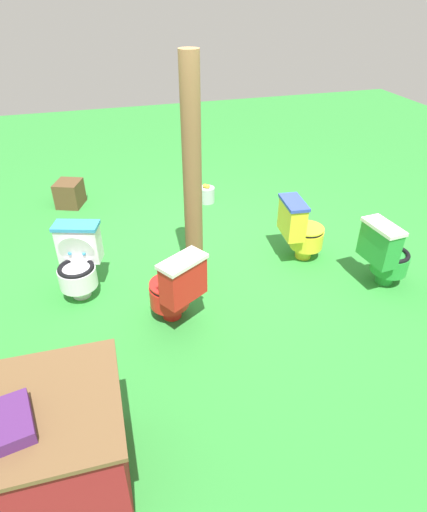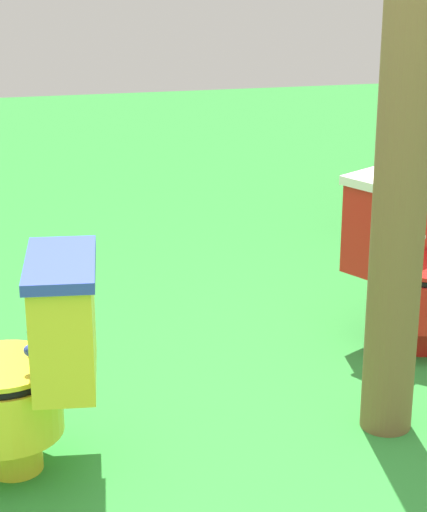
{
  "view_description": "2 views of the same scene",
  "coord_description": "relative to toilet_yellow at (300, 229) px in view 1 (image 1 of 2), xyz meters",
  "views": [
    {
      "loc": [
        1.19,
        4.13,
        2.75
      ],
      "look_at": [
        0.15,
        0.52,
        0.31
      ],
      "focal_mm": 30.46,
      "sensor_mm": 36.0,
      "label": 1
    },
    {
      "loc": [
        -0.91,
        -2.54,
        1.76
      ],
      "look_at": [
        -0.22,
        0.81,
        0.53
      ],
      "focal_mm": 69.6,
      "sensor_mm": 36.0,
      "label": 2
    }
  ],
  "objects": [
    {
      "name": "toilet_green",
      "position": [
        -0.61,
        0.7,
        0.0
      ],
      "size": [
        0.53,
        0.45,
        0.73
      ],
      "rotation": [
        0.0,
        0.0,
        1.66
      ],
      "color": "green",
      "rests_on": "ground"
    },
    {
      "name": "toilet_red",
      "position": [
        1.56,
        0.67,
        0.0
      ],
      "size": [
        0.6,
        0.63,
        0.73
      ],
      "rotation": [
        0.0,
        0.0,
        3.69
      ],
      "color": "red",
      "rests_on": "ground"
    },
    {
      "name": "toilet_white",
      "position": [
        2.39,
        -0.03,
        0.0
      ],
      "size": [
        0.53,
        0.59,
        0.73
      ],
      "rotation": [
        0.0,
        0.0,
        5.98
      ],
      "color": "white",
      "rests_on": "ground"
    },
    {
      "name": "wooden_post",
      "position": [
        1.22,
        0.03,
        0.76
      ],
      "size": [
        0.18,
        0.18,
        2.25
      ],
      "primitive_type": "cylinder",
      "color": "brown",
      "rests_on": "ground"
    },
    {
      "name": "small_crate",
      "position": [
        2.49,
        -2.13,
        -0.19
      ],
      "size": [
        0.43,
        0.45,
        0.35
      ],
      "primitive_type": "cube",
      "rotation": [
        0.0,
        0.0,
        1.19
      ],
      "color": "brown",
      "rests_on": "ground"
    },
    {
      "name": "toilet_yellow",
      "position": [
        0.0,
        0.0,
        0.0
      ],
      "size": [
        0.53,
        0.45,
        0.73
      ],
      "rotation": [
        0.0,
        0.0,
        1.47
      ],
      "color": "yellow",
      "rests_on": "ground"
    },
    {
      "name": "lemon_bucket",
      "position": [
        0.62,
        -1.69,
        -0.25
      ],
      "size": [
        0.22,
        0.22,
        0.28
      ],
      "color": "#B7B7BF",
      "rests_on": "ground"
    },
    {
      "name": "ground",
      "position": [
        0.9,
        -0.36,
        -0.37
      ],
      "size": [
        14.0,
        14.0,
        0.0
      ],
      "primitive_type": "plane",
      "color": "#2D8433"
    },
    {
      "name": "vendor_table",
      "position": [
        2.88,
        2.03,
        0.02
      ],
      "size": [
        1.47,
        0.88,
        0.85
      ],
      "rotation": [
        0.0,
        0.0,
        -0.01
      ],
      "color": "maroon",
      "rests_on": "ground"
    }
  ]
}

